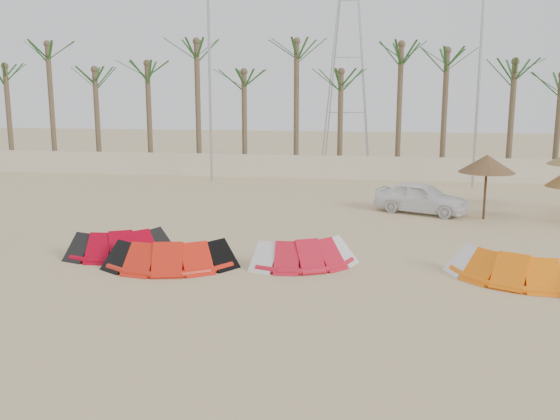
% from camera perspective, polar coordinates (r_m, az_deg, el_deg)
% --- Properties ---
extents(ground, '(120.00, 120.00, 0.00)m').
position_cam_1_polar(ground, '(14.56, -3.67, -9.61)').
color(ground, tan).
rests_on(ground, ground).
extents(boundary_wall, '(60.00, 0.30, 1.30)m').
position_cam_1_polar(boundary_wall, '(35.69, 3.94, 3.93)').
color(boundary_wall, beige).
rests_on(boundary_wall, ground).
extents(palm_line, '(52.00, 4.00, 7.70)m').
position_cam_1_polar(palm_line, '(36.87, 5.33, 13.17)').
color(palm_line, brown).
rests_on(palm_line, ground).
extents(lamp_b, '(1.25, 0.14, 11.00)m').
position_cam_1_polar(lamp_b, '(34.47, -6.39, 12.16)').
color(lamp_b, '#A5A8AD').
rests_on(lamp_b, ground).
extents(lamp_c, '(1.25, 0.14, 11.00)m').
position_cam_1_polar(lamp_c, '(33.67, 17.81, 11.73)').
color(lamp_c, '#A5A8AD').
rests_on(lamp_c, ground).
extents(pylon, '(3.00, 3.00, 14.00)m').
position_cam_1_polar(pylon, '(41.65, 6.02, 4.05)').
color(pylon, '#A5A8AD').
rests_on(pylon, ground).
extents(kite_red_left, '(3.63, 2.61, 0.90)m').
position_cam_1_polar(kite_red_left, '(20.10, -14.00, -2.80)').
color(kite_red_left, '#A10015').
rests_on(kite_red_left, ground).
extents(kite_red_mid, '(3.91, 2.18, 0.90)m').
position_cam_1_polar(kite_red_mid, '(18.55, -9.71, -3.78)').
color(kite_red_mid, red).
rests_on(kite_red_mid, ground).
extents(kite_red_right, '(3.57, 2.57, 0.90)m').
position_cam_1_polar(kite_red_right, '(18.47, 2.40, -3.71)').
color(kite_red_right, red).
rests_on(kite_red_right, ground).
extents(kite_orange, '(4.08, 2.84, 0.90)m').
position_cam_1_polar(kite_orange, '(18.24, 20.58, -4.62)').
color(kite_orange, orange).
rests_on(kite_orange, ground).
extents(parasol_left, '(2.20, 2.20, 2.57)m').
position_cam_1_polar(parasol_left, '(25.68, 18.39, 4.03)').
color(parasol_left, '#4C331E').
rests_on(parasol_left, ground).
extents(car, '(4.12, 2.96, 1.30)m').
position_cam_1_polar(car, '(26.50, 12.79, 1.13)').
color(car, white).
rests_on(car, ground).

